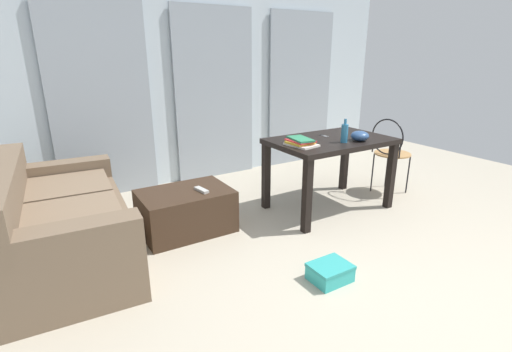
{
  "coord_description": "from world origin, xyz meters",
  "views": [
    {
      "loc": [
        -2.08,
        -1.24,
        1.59
      ],
      "look_at": [
        -0.23,
        1.76,
        0.41
      ],
      "focal_mm": 26.25,
      "sensor_mm": 36.0,
      "label": 1
    }
  ],
  "objects_px": {
    "couch": "(59,224)",
    "bottle_near": "(345,133)",
    "coffee_table": "(186,211)",
    "wire_chair": "(390,148)",
    "tv_remote_primary": "(201,190)",
    "scissors": "(323,135)",
    "craft_table": "(330,149)",
    "shoebox": "(330,272)",
    "book_stack": "(301,142)",
    "bowl": "(360,136)"
  },
  "relations": [
    {
      "from": "couch",
      "to": "bottle_near",
      "type": "height_order",
      "value": "bottle_near"
    },
    {
      "from": "coffee_table",
      "to": "bottle_near",
      "type": "distance_m",
      "value": 1.68
    },
    {
      "from": "coffee_table",
      "to": "wire_chair",
      "type": "bearing_deg",
      "value": -7.54
    },
    {
      "from": "bottle_near",
      "to": "tv_remote_primary",
      "type": "bearing_deg",
      "value": 164.81
    },
    {
      "from": "scissors",
      "to": "tv_remote_primary",
      "type": "relative_size",
      "value": 0.69
    },
    {
      "from": "craft_table",
      "to": "shoebox",
      "type": "distance_m",
      "value": 1.49
    },
    {
      "from": "wire_chair",
      "to": "book_stack",
      "type": "xyz_separation_m",
      "value": [
        -1.3,
        -0.02,
        0.23
      ]
    },
    {
      "from": "wire_chair",
      "to": "bowl",
      "type": "bearing_deg",
      "value": -166.1
    },
    {
      "from": "coffee_table",
      "to": "bottle_near",
      "type": "height_order",
      "value": "bottle_near"
    },
    {
      "from": "couch",
      "to": "book_stack",
      "type": "bearing_deg",
      "value": -9.55
    },
    {
      "from": "book_stack",
      "to": "coffee_table",
      "type": "bearing_deg",
      "value": 162.5
    },
    {
      "from": "craft_table",
      "to": "coffee_table",
      "type": "bearing_deg",
      "value": 169.83
    },
    {
      "from": "couch",
      "to": "bottle_near",
      "type": "distance_m",
      "value": 2.61
    },
    {
      "from": "bowl",
      "to": "scissors",
      "type": "xyz_separation_m",
      "value": [
        -0.15,
        0.37,
        -0.05
      ]
    },
    {
      "from": "coffee_table",
      "to": "shoebox",
      "type": "height_order",
      "value": "coffee_table"
    },
    {
      "from": "wire_chair",
      "to": "bottle_near",
      "type": "height_order",
      "value": "bottle_near"
    },
    {
      "from": "couch",
      "to": "book_stack",
      "type": "xyz_separation_m",
      "value": [
        2.07,
        -0.35,
        0.47
      ]
    },
    {
      "from": "book_stack",
      "to": "tv_remote_primary",
      "type": "relative_size",
      "value": 1.93
    },
    {
      "from": "bottle_near",
      "to": "book_stack",
      "type": "xyz_separation_m",
      "value": [
        -0.44,
        0.12,
        -0.06
      ]
    },
    {
      "from": "wire_chair",
      "to": "shoebox",
      "type": "height_order",
      "value": "wire_chair"
    },
    {
      "from": "bottle_near",
      "to": "wire_chair",
      "type": "bearing_deg",
      "value": 9.2
    },
    {
      "from": "coffee_table",
      "to": "bottle_near",
      "type": "bearing_deg",
      "value": -16.92
    },
    {
      "from": "bowl",
      "to": "tv_remote_primary",
      "type": "height_order",
      "value": "bowl"
    },
    {
      "from": "craft_table",
      "to": "wire_chair",
      "type": "bearing_deg",
      "value": -2.96
    },
    {
      "from": "bottle_near",
      "to": "scissors",
      "type": "height_order",
      "value": "bottle_near"
    },
    {
      "from": "couch",
      "to": "tv_remote_primary",
      "type": "xyz_separation_m",
      "value": [
        1.16,
        -0.1,
        0.09
      ]
    },
    {
      "from": "wire_chair",
      "to": "scissors",
      "type": "xyz_separation_m",
      "value": [
        -0.84,
        0.2,
        0.2
      ]
    },
    {
      "from": "bottle_near",
      "to": "tv_remote_primary",
      "type": "distance_m",
      "value": 1.47
    },
    {
      "from": "bowl",
      "to": "tv_remote_primary",
      "type": "bearing_deg",
      "value": 165.5
    },
    {
      "from": "scissors",
      "to": "wire_chair",
      "type": "bearing_deg",
      "value": -13.53
    },
    {
      "from": "bottle_near",
      "to": "scissors",
      "type": "bearing_deg",
      "value": 85.4
    },
    {
      "from": "craft_table",
      "to": "book_stack",
      "type": "height_order",
      "value": "book_stack"
    },
    {
      "from": "craft_table",
      "to": "tv_remote_primary",
      "type": "distance_m",
      "value": 1.39
    },
    {
      "from": "bottle_near",
      "to": "tv_remote_primary",
      "type": "xyz_separation_m",
      "value": [
        -1.35,
        0.37,
        -0.44
      ]
    },
    {
      "from": "scissors",
      "to": "shoebox",
      "type": "relative_size",
      "value": 0.4
    },
    {
      "from": "couch",
      "to": "wire_chair",
      "type": "distance_m",
      "value": 3.4
    },
    {
      "from": "book_stack",
      "to": "tv_remote_primary",
      "type": "height_order",
      "value": "book_stack"
    },
    {
      "from": "book_stack",
      "to": "scissors",
      "type": "distance_m",
      "value": 0.51
    },
    {
      "from": "bowl",
      "to": "scissors",
      "type": "relative_size",
      "value": 1.53
    },
    {
      "from": "coffee_table",
      "to": "craft_table",
      "type": "bearing_deg",
      "value": -10.17
    },
    {
      "from": "tv_remote_primary",
      "to": "bottle_near",
      "type": "bearing_deg",
      "value": -24.9
    },
    {
      "from": "coffee_table",
      "to": "bowl",
      "type": "distance_m",
      "value": 1.83
    },
    {
      "from": "wire_chair",
      "to": "craft_table",
      "type": "bearing_deg",
      "value": 177.04
    },
    {
      "from": "craft_table",
      "to": "bowl",
      "type": "relative_size",
      "value": 6.85
    },
    {
      "from": "wire_chair",
      "to": "bottle_near",
      "type": "relative_size",
      "value": 3.89
    },
    {
      "from": "couch",
      "to": "craft_table",
      "type": "relative_size",
      "value": 1.46
    },
    {
      "from": "bowl",
      "to": "couch",
      "type": "bearing_deg",
      "value": 169.49
    },
    {
      "from": "bowl",
      "to": "shoebox",
      "type": "xyz_separation_m",
      "value": [
        -1.07,
        -0.82,
        -0.73
      ]
    },
    {
      "from": "book_stack",
      "to": "tv_remote_primary",
      "type": "bearing_deg",
      "value": 164.97
    },
    {
      "from": "wire_chair",
      "to": "book_stack",
      "type": "relative_size",
      "value": 2.72
    }
  ]
}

